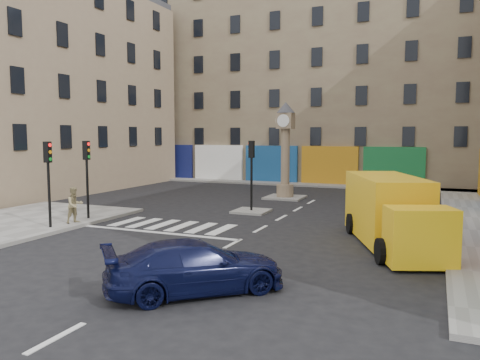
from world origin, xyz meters
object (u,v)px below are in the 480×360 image
Objects in this scene: clock_pillar at (285,144)px; navy_sedan at (196,266)px; traffic_light_left_far at (87,167)px; traffic_light_island at (251,164)px; traffic_light_left_near at (48,170)px; yellow_van at (391,212)px; pedestrian_tan at (75,205)px.

navy_sedan is (3.29, -18.39, -2.86)m from clock_pillar.
traffic_light_left_far is 1.00× the size of traffic_light_island.
traffic_light_left_near reaches higher than yellow_van.
pedestrian_tan is at bearing 75.77° from traffic_light_left_near.
traffic_light_left_near is at bearing -114.55° from clock_pillar.
clock_pillar is 13.41m from yellow_van.
traffic_light_island reaches higher than pedestrian_tan.
traffic_light_island is (6.30, 7.80, -0.03)m from traffic_light_left_near.
traffic_light_island is at bearing -28.42° from navy_sedan.
traffic_light_left_near is 0.61× the size of clock_pillar.
clock_pillar is at bearing -33.14° from navy_sedan.
pedestrian_tan reaches higher than navy_sedan.
traffic_light_left_far reaches higher than navy_sedan.
pedestrian_tan is at bearing -115.44° from clock_pillar.
clock_pillar is at bearing -8.52° from pedestrian_tan.
traffic_light_left_near is 2.40m from traffic_light_left_far.
traffic_light_left_far is at bearing 90.00° from traffic_light_left_near.
traffic_light_left_far is 12.02m from navy_sedan.
traffic_light_island is at bearing 40.60° from traffic_light_left_far.
clock_pillar is (6.30, 11.40, 0.93)m from traffic_light_left_far.
traffic_light_island is 9.06m from yellow_van.
yellow_van is 4.43× the size of pedestrian_tan.
traffic_light_left_near is 15.19m from clock_pillar.
traffic_light_island is 2.25× the size of pedestrian_tan.
traffic_light_left_far is 0.78× the size of navy_sedan.
clock_pillar reaches higher than navy_sedan.
clock_pillar is 14.20m from pedestrian_tan.
clock_pillar reaches higher than pedestrian_tan.
traffic_light_island is 0.61× the size of clock_pillar.
yellow_van is at bearing -55.30° from clock_pillar.
navy_sedan is 2.89× the size of pedestrian_tan.
navy_sedan is at bearing -75.14° from traffic_light_island.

